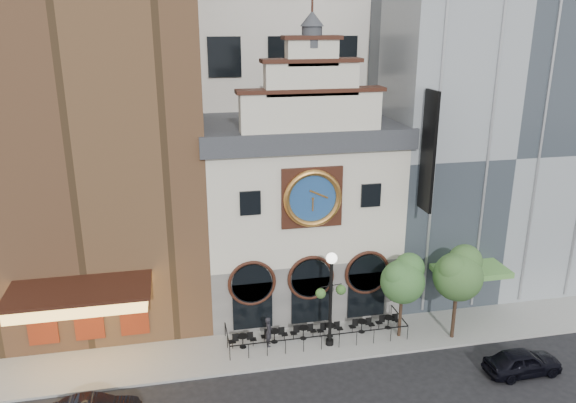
{
  "coord_description": "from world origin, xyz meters",
  "views": [
    {
      "loc": [
        -7.69,
        -26.03,
        18.36
      ],
      "look_at": [
        -0.98,
        6.0,
        7.71
      ],
      "focal_mm": 35.0,
      "sensor_mm": 36.0,
      "label": 1
    }
  ],
  "objects_px": {
    "car_right": "(523,362)",
    "bistro_4": "(362,325)",
    "pedestrian": "(269,332)",
    "bistro_0": "(243,340)",
    "bistro_1": "(274,335)",
    "bistro_3": "(330,329)",
    "bistro_5": "(388,321)",
    "tree_right": "(459,273)",
    "lamppost": "(331,289)",
    "bistro_2": "(303,332)",
    "tree_left": "(403,278)"
  },
  "relations": [
    {
      "from": "bistro_1",
      "to": "lamppost",
      "type": "xyz_separation_m",
      "value": [
        3.13,
        -0.9,
        3.14
      ]
    },
    {
      "from": "car_right",
      "to": "tree_right",
      "type": "xyz_separation_m",
      "value": [
        -2.01,
        4.0,
        3.65
      ]
    },
    {
      "from": "car_right",
      "to": "bistro_3",
      "type": "bearing_deg",
      "value": 57.57
    },
    {
      "from": "tree_right",
      "to": "bistro_4",
      "type": "bearing_deg",
      "value": 163.15
    },
    {
      "from": "bistro_5",
      "to": "lamppost",
      "type": "distance_m",
      "value": 5.22
    },
    {
      "from": "tree_right",
      "to": "car_right",
      "type": "bearing_deg",
      "value": -63.34
    },
    {
      "from": "bistro_2",
      "to": "car_right",
      "type": "xyz_separation_m",
      "value": [
        10.87,
        -5.6,
        0.11
      ]
    },
    {
      "from": "bistro_1",
      "to": "car_right",
      "type": "distance_m",
      "value": 13.81
    },
    {
      "from": "car_right",
      "to": "bistro_1",
      "type": "bearing_deg",
      "value": 64.63
    },
    {
      "from": "bistro_0",
      "to": "pedestrian",
      "type": "xyz_separation_m",
      "value": [
        1.52,
        -0.1,
        0.45
      ]
    },
    {
      "from": "tree_left",
      "to": "bistro_5",
      "type": "bearing_deg",
      "value": 111.98
    },
    {
      "from": "pedestrian",
      "to": "bistro_0",
      "type": "bearing_deg",
      "value": 91.26
    },
    {
      "from": "lamppost",
      "to": "bistro_3",
      "type": "bearing_deg",
      "value": 64.28
    },
    {
      "from": "bistro_3",
      "to": "car_right",
      "type": "relative_size",
      "value": 0.37
    },
    {
      "from": "car_right",
      "to": "bistro_4",
      "type": "bearing_deg",
      "value": 50.72
    },
    {
      "from": "bistro_3",
      "to": "bistro_5",
      "type": "relative_size",
      "value": 1.0
    },
    {
      "from": "pedestrian",
      "to": "tree_right",
      "type": "bearing_deg",
      "value": -91.82
    },
    {
      "from": "bistro_3",
      "to": "bistro_5",
      "type": "height_order",
      "value": "same"
    },
    {
      "from": "bistro_1",
      "to": "tree_left",
      "type": "distance_m",
      "value": 8.29
    },
    {
      "from": "tree_left",
      "to": "bistro_2",
      "type": "bearing_deg",
      "value": 171.84
    },
    {
      "from": "bistro_4",
      "to": "tree_left",
      "type": "height_order",
      "value": "tree_left"
    },
    {
      "from": "bistro_2",
      "to": "lamppost",
      "type": "height_order",
      "value": "lamppost"
    },
    {
      "from": "bistro_1",
      "to": "pedestrian",
      "type": "relative_size",
      "value": 0.87
    },
    {
      "from": "bistro_5",
      "to": "pedestrian",
      "type": "xyz_separation_m",
      "value": [
        -7.55,
        -0.38,
        0.45
      ]
    },
    {
      "from": "bistro_1",
      "to": "bistro_5",
      "type": "height_order",
      "value": "same"
    },
    {
      "from": "pedestrian",
      "to": "lamppost",
      "type": "relative_size",
      "value": 0.31
    },
    {
      "from": "bistro_2",
      "to": "bistro_4",
      "type": "height_order",
      "value": "same"
    },
    {
      "from": "tree_left",
      "to": "bistro_4",
      "type": "bearing_deg",
      "value": 159.15
    },
    {
      "from": "pedestrian",
      "to": "bistro_5",
      "type": "bearing_deg",
      "value": -82.14
    },
    {
      "from": "bistro_0",
      "to": "tree_left",
      "type": "height_order",
      "value": "tree_left"
    },
    {
      "from": "bistro_2",
      "to": "bistro_5",
      "type": "distance_m",
      "value": 5.41
    },
    {
      "from": "tree_left",
      "to": "bistro_0",
      "type": "bearing_deg",
      "value": 176.12
    },
    {
      "from": "car_right",
      "to": "pedestrian",
      "type": "distance_m",
      "value": 14.06
    },
    {
      "from": "bistro_4",
      "to": "car_right",
      "type": "height_order",
      "value": "car_right"
    },
    {
      "from": "bistro_4",
      "to": "lamppost",
      "type": "bearing_deg",
      "value": -158.46
    },
    {
      "from": "bistro_4",
      "to": "bistro_5",
      "type": "height_order",
      "value": "same"
    },
    {
      "from": "bistro_2",
      "to": "bistro_3",
      "type": "distance_m",
      "value": 1.63
    },
    {
      "from": "bistro_0",
      "to": "tree_right",
      "type": "relative_size",
      "value": 0.27
    },
    {
      "from": "bistro_4",
      "to": "lamppost",
      "type": "xyz_separation_m",
      "value": [
        -2.29,
        -0.9,
        3.14
      ]
    },
    {
      "from": "bistro_3",
      "to": "tree_left",
      "type": "relative_size",
      "value": 0.3
    },
    {
      "from": "tree_left",
      "to": "tree_right",
      "type": "height_order",
      "value": "tree_right"
    },
    {
      "from": "bistro_2",
      "to": "car_right",
      "type": "bearing_deg",
      "value": -27.24
    },
    {
      "from": "bistro_0",
      "to": "bistro_4",
      "type": "bearing_deg",
      "value": 1.33
    },
    {
      "from": "bistro_0",
      "to": "bistro_1",
      "type": "distance_m",
      "value": 1.91
    },
    {
      "from": "bistro_0",
      "to": "pedestrian",
      "type": "bearing_deg",
      "value": -3.7
    },
    {
      "from": "bistro_1",
      "to": "bistro_3",
      "type": "height_order",
      "value": "same"
    },
    {
      "from": "bistro_0",
      "to": "bistro_3",
      "type": "distance_m",
      "value": 5.28
    },
    {
      "from": "pedestrian",
      "to": "tree_left",
      "type": "height_order",
      "value": "tree_left"
    },
    {
      "from": "bistro_4",
      "to": "bistro_5",
      "type": "distance_m",
      "value": 1.76
    },
    {
      "from": "bistro_0",
      "to": "tree_right",
      "type": "distance_m",
      "value": 13.15
    }
  ]
}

